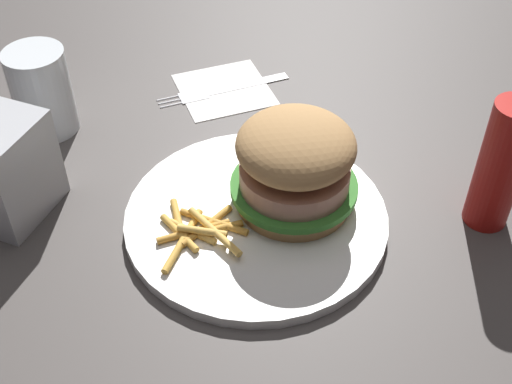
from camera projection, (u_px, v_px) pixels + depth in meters
ground_plane at (239, 237)px, 0.67m from camera, size 1.60×1.60×0.00m
plate at (256, 218)px, 0.68m from camera, size 0.26×0.26×0.01m
sandwich at (295, 164)px, 0.66m from camera, size 0.13×0.13×0.10m
fries_pile at (198, 230)px, 0.66m from camera, size 0.10×0.09×0.01m
napkin at (224, 89)px, 0.86m from camera, size 0.13×0.13×0.00m
fork at (223, 88)px, 0.86m from camera, size 0.05×0.17×0.00m
drink_glass at (43, 97)px, 0.77m from camera, size 0.07×0.07×0.10m
napkin_dispenser at (9, 171)px, 0.66m from camera, size 0.11×0.10×0.10m
ketchup_bottle at (501, 166)px, 0.64m from camera, size 0.04×0.04×0.14m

